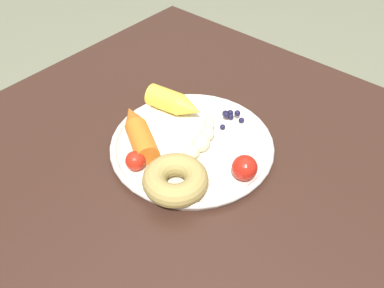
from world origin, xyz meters
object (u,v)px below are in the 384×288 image
object	(u,v)px
dining_table	(191,214)
blueberry_pile	(231,116)
plate	(192,145)
carrot_orange	(138,131)
banana	(198,143)
tomato_mid	(135,161)
donut	(174,179)
carrot_yellow	(175,103)
tomato_near	(245,168)

from	to	relation	value
dining_table	blueberry_pile	world-z (taller)	blueberry_pile
plate	carrot_orange	bearing A→B (deg)	-56.98
dining_table	carrot_orange	distance (m)	0.18
banana	tomato_mid	distance (m)	0.11
dining_table	plate	distance (m)	0.12
banana	donut	size ratio (longest dim) A/B	1.43
dining_table	tomato_mid	xyz separation A→B (m)	(0.05, -0.08, 0.12)
dining_table	plate	size ratio (longest dim) A/B	3.23
dining_table	banana	world-z (taller)	banana
tomato_mid	banana	bearing A→B (deg)	155.24
carrot_orange	carrot_yellow	bearing A→B (deg)	-178.24
blueberry_pile	tomato_near	size ratio (longest dim) A/B	1.26
donut	banana	bearing A→B (deg)	-162.85
plate	dining_table	bearing A→B (deg)	38.77
blueberry_pile	carrot_orange	bearing A→B (deg)	-31.17
donut	blueberry_pile	bearing A→B (deg)	-170.25
carrot_yellow	banana	bearing A→B (deg)	63.58
dining_table	tomato_near	bearing A→B (deg)	127.91
banana	carrot_yellow	distance (m)	0.11
dining_table	carrot_orange	size ratio (longest dim) A/B	6.70
carrot_yellow	tomato_mid	world-z (taller)	carrot_yellow
carrot_yellow	tomato_near	size ratio (longest dim) A/B	2.78
blueberry_pile	tomato_mid	bearing A→B (deg)	-12.15
tomato_mid	plate	bearing A→B (deg)	162.52
tomato_near	carrot_orange	bearing A→B (deg)	-76.32
carrot_yellow	tomato_mid	bearing A→B (deg)	18.32
carrot_orange	tomato_mid	size ratio (longest dim) A/B	4.18
carrot_yellow	blueberry_pile	bearing A→B (deg)	118.00
carrot_orange	tomato_mid	bearing A→B (deg)	42.31
banana	plate	bearing A→B (deg)	-92.17
banana	donut	xyz separation A→B (m)	(0.09, 0.03, 0.01)
tomato_near	tomato_mid	xyz separation A→B (m)	(0.10, -0.15, -0.00)
dining_table	donut	xyz separation A→B (m)	(0.04, -0.00, 0.12)
plate	donut	xyz separation A→B (m)	(0.09, 0.04, 0.02)
plate	donut	bearing A→B (deg)	24.99
plate	tomato_near	bearing A→B (deg)	87.61
banana	blueberry_pile	bearing A→B (deg)	-177.57
carrot_orange	blueberry_pile	distance (m)	0.18
donut	carrot_orange	bearing A→B (deg)	-108.66
plate	tomato_mid	distance (m)	0.11
carrot_yellow	tomato_near	xyz separation A→B (m)	(0.05, 0.20, -0.00)
dining_table	carrot_yellow	distance (m)	0.21
blueberry_pile	tomato_near	bearing A→B (deg)	45.13
carrot_yellow	tomato_mid	xyz separation A→B (m)	(0.15, 0.05, -0.00)
carrot_orange	donut	size ratio (longest dim) A/B	1.34
dining_table	carrot_yellow	xyz separation A→B (m)	(-0.11, -0.13, 0.12)
carrot_orange	tomato_mid	distance (m)	0.07
banana	carrot_yellow	bearing A→B (deg)	-116.42
carrot_orange	tomato_near	size ratio (longest dim) A/B	3.32
carrot_yellow	donut	bearing A→B (deg)	41.78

